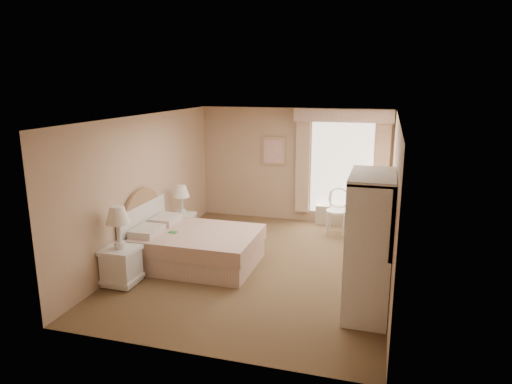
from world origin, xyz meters
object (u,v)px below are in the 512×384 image
(armoire, at_px, (369,256))
(nightstand_near, at_px, (121,256))
(round_table, at_px, (372,211))
(cafe_chair, at_px, (338,207))
(nightstand_far, at_px, (182,219))
(bed, at_px, (192,245))

(armoire, bearing_deg, nightstand_near, -176.76)
(round_table, distance_m, cafe_chair, 0.70)
(nightstand_near, xyz_separation_m, nightstand_far, (0.00, 2.20, -0.06))
(armoire, bearing_deg, round_table, 91.16)
(round_table, bearing_deg, nightstand_near, -137.26)
(nightstand_far, xyz_separation_m, cafe_chair, (2.91, 1.26, 0.13))
(nightstand_far, relative_size, cafe_chair, 1.15)
(nightstand_far, height_order, armoire, armoire)
(bed, distance_m, armoire, 3.10)
(cafe_chair, relative_size, armoire, 0.49)
(nightstand_near, xyz_separation_m, armoire, (3.65, 0.21, 0.33))
(nightstand_far, bearing_deg, round_table, 17.28)
(nightstand_far, height_order, cafe_chair, nightstand_far)
(nightstand_near, height_order, round_table, nightstand_near)
(bed, height_order, cafe_chair, bed)
(nightstand_near, relative_size, round_table, 1.51)
(bed, distance_m, nightstand_near, 1.29)
(nightstand_near, relative_size, nightstand_far, 1.15)
(nightstand_near, distance_m, round_table, 4.89)
(bed, bearing_deg, armoire, -16.21)
(round_table, xyz_separation_m, cafe_chair, (-0.68, 0.14, -0.01))
(nightstand_far, distance_m, cafe_chair, 3.17)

